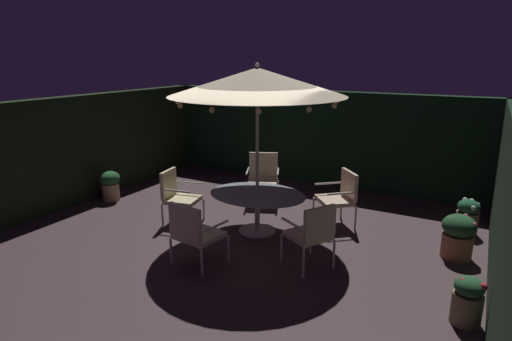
% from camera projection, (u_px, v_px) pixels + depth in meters
% --- Properties ---
extents(ground_plane, '(8.09, 7.49, 0.02)m').
position_uv_depth(ground_plane, '(241.00, 235.00, 7.24)').
color(ground_plane, '#463437').
extents(hedge_backdrop_rear, '(8.09, 0.30, 2.20)m').
position_uv_depth(hedge_backdrop_rear, '(318.00, 137.00, 9.99)').
color(hedge_backdrop_rear, black).
rests_on(hedge_backdrop_rear, ground_plane).
extents(hedge_backdrop_left, '(0.30, 7.49, 2.20)m').
position_uv_depth(hedge_backdrop_left, '(80.00, 149.00, 8.76)').
color(hedge_backdrop_left, black).
rests_on(hedge_backdrop_left, ground_plane).
extents(patio_dining_table, '(1.70, 1.34, 0.70)m').
position_uv_depth(patio_dining_table, '(257.00, 201.00, 7.21)').
color(patio_dining_table, silver).
rests_on(patio_dining_table, ground_plane).
extents(patio_umbrella, '(2.88, 2.88, 2.87)m').
position_uv_depth(patio_umbrella, '(257.00, 82.00, 6.68)').
color(patio_umbrella, silver).
rests_on(patio_umbrella, ground_plane).
extents(patio_chair_north, '(0.78, 0.78, 0.98)m').
position_uv_depth(patio_chair_north, '(312.00, 231.00, 5.94)').
color(patio_chair_north, silver).
rests_on(patio_chair_north, ground_plane).
extents(patio_chair_northeast, '(0.86, 0.87, 0.99)m').
position_uv_depth(patio_chair_northeast, '(340.00, 194.00, 7.53)').
color(patio_chair_northeast, silver).
rests_on(patio_chair_northeast, ground_plane).
extents(patio_chair_east, '(0.83, 0.79, 1.04)m').
position_uv_depth(patio_chair_east, '(263.00, 175.00, 8.68)').
color(patio_chair_east, silver).
rests_on(patio_chair_east, ground_plane).
extents(patio_chair_southeast, '(0.70, 0.66, 0.97)m').
position_uv_depth(patio_chair_southeast, '(177.00, 194.00, 7.66)').
color(patio_chair_southeast, silver).
rests_on(patio_chair_southeast, ground_plane).
extents(patio_chair_south, '(0.73, 0.69, 0.97)m').
position_uv_depth(patio_chair_south, '(194.00, 231.00, 6.03)').
color(patio_chair_south, silver).
rests_on(patio_chair_south, ground_plane).
extents(potted_plant_back_center, '(0.34, 0.34, 0.58)m').
position_uv_depth(potted_plant_back_center, '(468.00, 300.00, 4.76)').
color(potted_plant_back_center, '#876E4E').
rests_on(potted_plant_back_center, ground_plane).
extents(potted_plant_back_left, '(0.36, 0.36, 0.62)m').
position_uv_depth(potted_plant_back_left, '(468.00, 216.00, 7.20)').
color(potted_plant_back_left, '#896754').
rests_on(potted_plant_back_left, ground_plane).
extents(potted_plant_right_near, '(0.42, 0.42, 0.63)m').
position_uv_depth(potted_plant_right_near, '(110.00, 184.00, 8.88)').
color(potted_plant_right_near, tan).
rests_on(potted_plant_right_near, ground_plane).
extents(potted_plant_left_far, '(0.49, 0.49, 0.68)m').
position_uv_depth(potted_plant_left_far, '(458.00, 235.00, 6.33)').
color(potted_plant_left_far, '#B06947').
rests_on(potted_plant_left_far, ground_plane).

